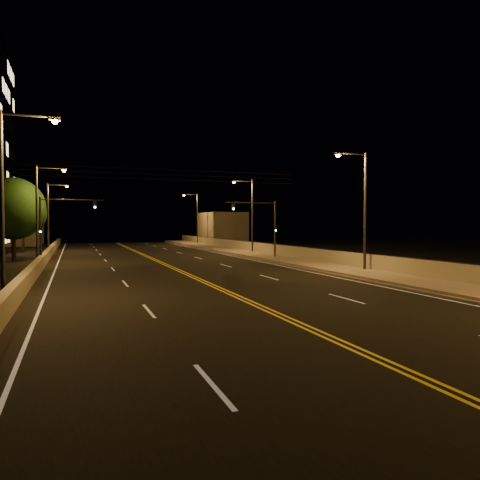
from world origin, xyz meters
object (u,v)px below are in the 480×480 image
object	(u,v)px
tree_2	(22,213)
streetlight_5	(41,207)
streetlight_2	(250,211)
traffic_signal_left	(54,222)
traffic_signal_right	(265,222)
streetlight_4	(9,191)
tree_0	(13,209)
streetlight_3	(196,215)
streetlight_6	(51,212)
streetlight_1	(362,203)

from	to	relation	value
tree_2	streetlight_5	bearing A→B (deg)	-80.33
streetlight_2	traffic_signal_left	size ratio (longest dim) A/B	1.49
streetlight_5	traffic_signal_right	bearing A→B (deg)	-6.27
streetlight_4	tree_0	world-z (taller)	streetlight_4
streetlight_3	streetlight_5	bearing A→B (deg)	-124.78
streetlight_2	streetlight_5	bearing A→B (deg)	-164.51
streetlight_2	tree_0	size ratio (longest dim) A/B	1.10
streetlight_3	streetlight_6	xyz separation A→B (m)	(-21.40, -12.21, 0.00)
streetlight_5	tree_2	world-z (taller)	streetlight_5
streetlight_1	streetlight_4	xyz separation A→B (m)	(-21.40, -4.94, 0.00)
streetlight_1	streetlight_3	xyz separation A→B (m)	(0.00, 46.58, 0.00)
traffic_signal_right	tree_2	xyz separation A→B (m)	(-23.02, 20.80, 1.14)
streetlight_2	streetlight_4	distance (m)	34.17
streetlight_2	streetlight_5	size ratio (longest dim) A/B	1.00
streetlight_2	tree_0	distance (m)	24.05
traffic_signal_right	traffic_signal_left	bearing A→B (deg)	180.00
streetlight_5	tree_0	size ratio (longest dim) A/B	1.10
streetlight_2	streetlight_6	distance (m)	24.88
streetlight_3	tree_0	bearing A→B (deg)	-130.94
streetlight_2	streetlight_5	world-z (taller)	same
streetlight_1	streetlight_6	bearing A→B (deg)	121.91
streetlight_3	tree_2	distance (m)	27.44
streetlight_1	streetlight_4	distance (m)	21.97
streetlight_3	traffic_signal_right	size ratio (longest dim) A/B	1.49
tree_0	tree_2	bearing A→B (deg)	92.52
streetlight_1	streetlight_4	bearing A→B (deg)	-166.99
streetlight_1	streetlight_3	world-z (taller)	same
streetlight_5	tree_2	xyz separation A→B (m)	(-3.17, 18.62, -0.14)
traffic_signal_left	tree_0	xyz separation A→B (m)	(-3.65, 5.45, 1.21)
streetlight_3	streetlight_2	bearing A→B (deg)	-90.00
streetlight_2	streetlight_3	distance (m)	24.89
streetlight_2	tree_2	xyz separation A→B (m)	(-24.58, 12.69, -0.14)
streetlight_4	tree_0	bearing A→B (deg)	95.95
streetlight_1	streetlight_2	world-z (taller)	same
tree_2	streetlight_4	bearing A→B (deg)	-85.39
streetlight_1	streetlight_2	bearing A→B (deg)	90.00
streetlight_5	traffic_signal_left	xyz separation A→B (m)	(1.15, -2.18, -1.28)
traffic_signal_left	tree_0	distance (m)	6.67
streetlight_2	tree_2	world-z (taller)	streetlight_2
streetlight_1	streetlight_2	distance (m)	21.69
streetlight_4	streetlight_5	bearing A→B (deg)	90.00
streetlight_1	streetlight_6	size ratio (longest dim) A/B	1.00
streetlight_5	traffic_signal_right	xyz separation A→B (m)	(19.85, -2.18, -1.28)
streetlight_1	tree_2	bearing A→B (deg)	125.56
streetlight_1	streetlight_4	size ratio (longest dim) A/B	1.00
streetlight_5	tree_0	distance (m)	4.12
tree_2	traffic_signal_left	bearing A→B (deg)	-78.25
streetlight_4	streetlight_2	bearing A→B (deg)	51.22
tree_2	tree_0	bearing A→B (deg)	-87.48
streetlight_6	traffic_signal_left	world-z (taller)	streetlight_6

